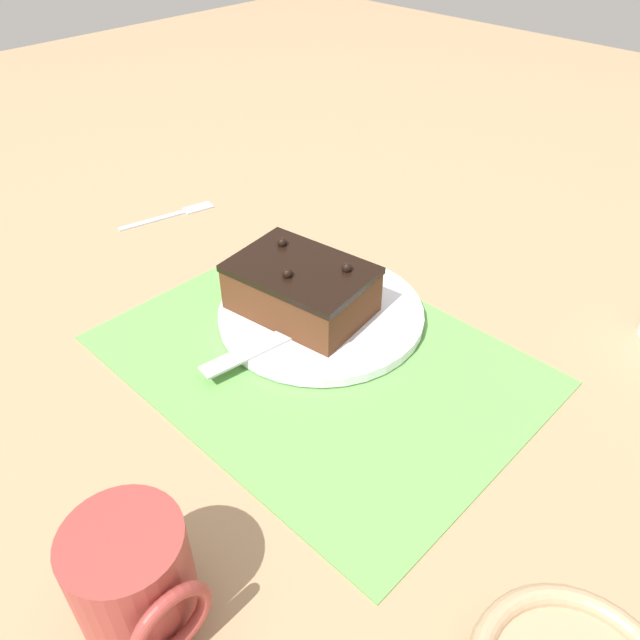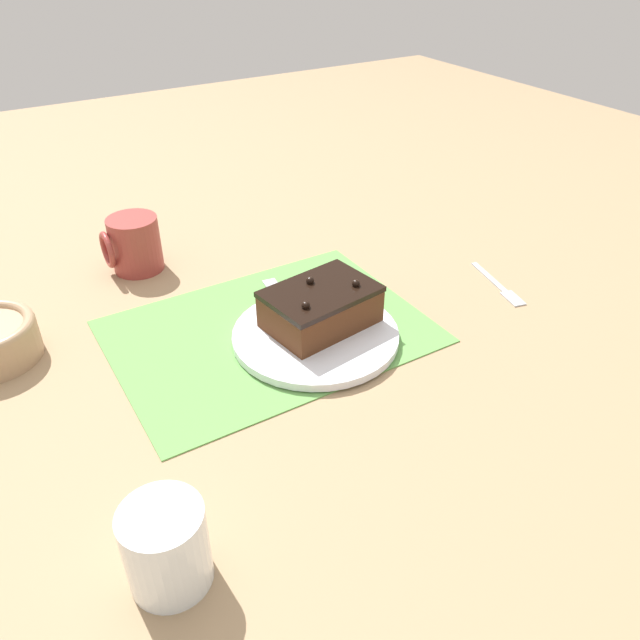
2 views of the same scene
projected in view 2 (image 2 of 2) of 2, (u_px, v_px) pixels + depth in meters
ground_plane at (269, 332)px, 0.95m from camera, size 3.00×3.00×0.00m
placemat_woven at (269, 331)px, 0.94m from camera, size 0.46×0.34×0.00m
cake_plate at (316, 335)px, 0.92m from camera, size 0.25×0.25×0.01m
chocolate_cake at (321, 306)px, 0.92m from camera, size 0.17×0.13×0.07m
serving_knife at (299, 321)px, 0.93m from camera, size 0.05×0.21×0.01m
drinking_glass at (166, 547)px, 0.58m from camera, size 0.08×0.08×0.09m
coffee_mug at (134, 244)px, 1.08m from camera, size 0.10×0.09×0.10m
dessert_fork at (500, 286)px, 1.05m from camera, size 0.05×0.15×0.01m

